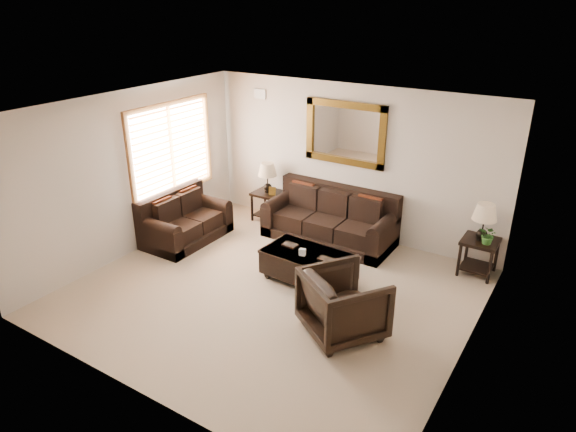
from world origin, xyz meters
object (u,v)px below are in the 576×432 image
Objects in this scene: end_table_right at (483,229)px; armchair at (344,301)px; loveseat at (184,223)px; coffee_table at (309,264)px; sofa at (331,222)px; end_table_left at (268,183)px.

armchair is at bearing -113.34° from end_table_right.
loveseat is 1.08× the size of coffee_table.
sofa is 2.77m from armchair.
armchair is at bearing -41.08° from end_table_left.
end_table_right is (4.73, 1.53, 0.45)m from loveseat.
loveseat is 1.30× the size of end_table_right.
end_table_right is 1.24× the size of armchair.
end_table_left is at bearing 179.89° from end_table_right.
sofa is at bearing -24.06° from armchair.
end_table_left is at bearing -6.41° from armchair.
loveseat is 1.61× the size of armchair.
end_table_left is (-1.45, 0.15, 0.41)m from sofa.
end_table_left is 1.20× the size of armchair.
loveseat is at bearing -116.48° from end_table_left.
end_table_right is at bearing 3.23° from sofa.
loveseat reaches higher than coffee_table.
end_table_right reaches higher than sofa.
end_table_right reaches higher than end_table_left.
sofa is 1.52m from coffee_table.
sofa is 2.61m from loveseat.
loveseat is 4.99m from end_table_right.
end_table_right is 2.70m from coffee_table.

